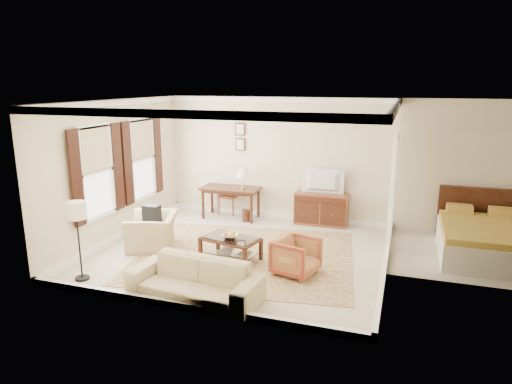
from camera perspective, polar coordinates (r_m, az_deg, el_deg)
The scene contains 21 objects.
room_shell at distance 8.44m, azimuth -1.96°, elevation 8.39°, with size 5.51×5.01×2.91m.
annex_bedroom at distance 9.61m, azimuth 26.97°, elevation -5.48°, with size 3.00×2.70×2.90m.
window_front at distance 9.28m, azimuth -19.33°, elevation 2.36°, with size 0.12×1.56×1.80m, color #CCB284, non-canonical shape.
window_rear at distance 10.56m, azimuth -14.07°, elevation 4.03°, with size 0.12×1.56×1.80m, color #CCB284, non-canonical shape.
doorway at distance 9.63m, azimuth 16.67°, elevation 0.05°, with size 0.10×1.12×2.25m, color white, non-canonical shape.
rug at distance 8.79m, azimuth -1.40°, elevation -7.97°, with size 4.02×3.44×0.01m, color brown.
writing_desk at distance 11.00m, azimuth -3.19°, elevation 0.01°, with size 1.39×0.70×0.76m.
desk_chair at distance 11.41m, azimuth -3.45°, elevation -0.13°, with size 0.45×0.45×1.05m, color brown, non-canonical shape.
desk_lamp at distance 10.81m, azimuth -1.64°, elevation 1.74°, with size 0.32×0.32×0.50m, color silver, non-canonical shape.
framed_prints at distance 11.12m, azimuth -1.99°, elevation 6.93°, with size 0.25×0.04×0.68m, color #462014, non-canonical shape.
sideboard at distance 10.66m, azimuth 8.16°, elevation -2.10°, with size 1.21×0.47×0.74m, color brown.
tv at distance 10.45m, azimuth 8.29°, elevation 2.28°, with size 0.92×0.53×0.12m, color black.
coffee_table at distance 8.52m, azimuth -3.21°, elevation -6.31°, with size 1.16×0.84×0.45m.
fruit_bowl at distance 8.40m, azimuth -3.29°, elevation -5.45°, with size 0.42×0.42×0.10m, color silver.
book_a at distance 8.66m, azimuth -4.37°, elevation -7.14°, with size 0.28×0.04×0.38m, color brown.
book_b at distance 8.49m, azimuth -2.08°, elevation -7.57°, with size 0.28×0.03×0.38m, color brown.
striped_armchair at distance 7.91m, azimuth 5.05°, elevation -7.83°, with size 0.69×0.65×0.71m, color maroon.
club_armchair at distance 9.33m, azimuth -12.85°, elevation -4.10°, with size 1.04×0.67×0.90m, color tan.
backpack at distance 9.32m, azimuth -12.90°, elevation -2.55°, with size 0.32×0.22×0.40m, color black.
sofa at distance 7.09m, azimuth -7.73°, elevation -10.14°, with size 2.05×0.60×0.80m, color tan.
floor_lamp at distance 7.99m, azimuth -21.53°, elevation -2.83°, with size 0.33×0.33×1.35m.
Camera 1 is at (2.93, -7.87, 3.26)m, focal length 32.00 mm.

